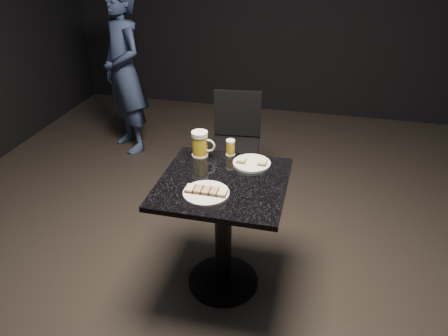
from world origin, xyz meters
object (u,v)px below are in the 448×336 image
(plate_small, at_px, (252,163))
(beer_mug, at_px, (200,144))
(table, at_px, (223,217))
(beer_tumbler, at_px, (231,147))
(plate_large, at_px, (206,193))
(chair, at_px, (236,139))
(patron, at_px, (124,72))

(plate_small, xyz_separation_m, beer_mug, (-0.32, 0.04, 0.07))
(table, bearing_deg, beer_tumbler, 95.49)
(plate_large, bearing_deg, chair, 94.82)
(patron, height_order, table, patron)
(plate_small, relative_size, beer_tumbler, 2.26)
(beer_mug, distance_m, beer_tumbler, 0.19)
(chair, bearing_deg, plate_small, -71.80)
(plate_small, relative_size, chair, 0.26)
(chair, bearing_deg, patron, 153.66)
(table, bearing_deg, plate_large, -109.23)
(table, bearing_deg, plate_small, 61.73)
(beer_mug, bearing_deg, plate_large, -69.98)
(chair, bearing_deg, plate_large, -85.18)
(plate_small, height_order, chair, chair)
(plate_small, distance_m, beer_mug, 0.33)
(plate_large, height_order, beer_mug, beer_mug)
(patron, bearing_deg, chair, 12.79)
(plate_large, xyz_separation_m, table, (0.05, 0.15, -0.25))
(plate_large, distance_m, table, 0.30)
(patron, height_order, beer_tumbler, patron)
(plate_large, height_order, plate_small, same)
(plate_large, distance_m, beer_mug, 0.45)
(table, relative_size, beer_tumbler, 7.65)
(beer_mug, relative_size, chair, 0.18)
(patron, xyz_separation_m, beer_mug, (1.15, -1.40, 0.05))
(patron, bearing_deg, table, -11.52)
(table, xyz_separation_m, beer_mug, (-0.20, 0.26, 0.32))
(plate_large, bearing_deg, beer_mug, 110.02)
(patron, height_order, beer_mug, patron)
(beer_tumbler, bearing_deg, chair, 99.60)
(plate_small, distance_m, beer_tumbler, 0.18)
(table, bearing_deg, chair, 98.39)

